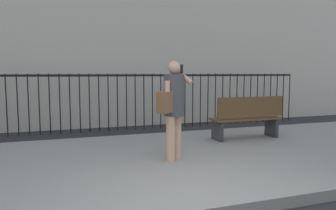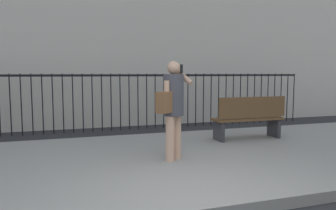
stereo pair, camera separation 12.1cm
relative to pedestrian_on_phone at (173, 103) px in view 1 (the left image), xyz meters
The scene contains 4 objects.
sidewalk 1.12m from the pedestrian_on_phone, 145.95° to the left, with size 28.00×4.40×0.15m, color gray.
iron_fence 3.96m from the pedestrian_on_phone, 95.14° to the left, with size 12.03×0.04×1.60m.
pedestrian_on_phone is the anchor object (origin of this frame).
street_bench 2.45m from the pedestrian_on_phone, 26.76° to the left, with size 1.60×0.45×0.95m.
Camera 1 is at (-1.44, -2.98, 1.60)m, focal length 34.11 mm.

